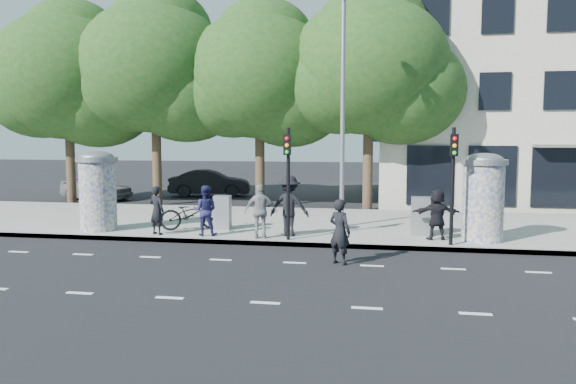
% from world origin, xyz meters
% --- Properties ---
extents(ground, '(120.00, 120.00, 0.00)m').
position_xyz_m(ground, '(0.00, 0.00, 0.00)').
color(ground, black).
rests_on(ground, ground).
extents(sidewalk, '(40.00, 8.00, 0.15)m').
position_xyz_m(sidewalk, '(0.00, 7.50, 0.07)').
color(sidewalk, gray).
rests_on(sidewalk, ground).
extents(curb, '(40.00, 0.10, 0.16)m').
position_xyz_m(curb, '(0.00, 3.55, 0.07)').
color(curb, slate).
rests_on(curb, ground).
extents(lane_dash_near, '(32.00, 0.12, 0.01)m').
position_xyz_m(lane_dash_near, '(0.00, -2.20, 0.00)').
color(lane_dash_near, silver).
rests_on(lane_dash_near, ground).
extents(lane_dash_far, '(32.00, 0.12, 0.01)m').
position_xyz_m(lane_dash_far, '(0.00, 1.40, 0.00)').
color(lane_dash_far, silver).
rests_on(lane_dash_far, ground).
extents(ad_column_left, '(1.36, 1.36, 2.65)m').
position_xyz_m(ad_column_left, '(-7.20, 4.50, 1.54)').
color(ad_column_left, beige).
rests_on(ad_column_left, sidewalk).
extents(ad_column_right, '(1.36, 1.36, 2.65)m').
position_xyz_m(ad_column_right, '(5.20, 4.70, 1.54)').
color(ad_column_right, beige).
rests_on(ad_column_right, sidewalk).
extents(traffic_pole_near, '(0.22, 0.31, 3.40)m').
position_xyz_m(traffic_pole_near, '(-0.60, 3.79, 2.23)').
color(traffic_pole_near, black).
rests_on(traffic_pole_near, sidewalk).
extents(traffic_pole_far, '(0.22, 0.31, 3.40)m').
position_xyz_m(traffic_pole_far, '(4.20, 3.79, 2.23)').
color(traffic_pole_far, black).
rests_on(traffic_pole_far, sidewalk).
extents(street_lamp, '(0.25, 0.93, 8.00)m').
position_xyz_m(street_lamp, '(0.80, 6.63, 4.79)').
color(street_lamp, slate).
rests_on(street_lamp, sidewalk).
extents(tree_far_left, '(7.20, 7.20, 9.26)m').
position_xyz_m(tree_far_left, '(-13.00, 12.50, 6.19)').
color(tree_far_left, '#38281C').
rests_on(tree_far_left, ground).
extents(tree_mid_left, '(7.20, 7.20, 9.57)m').
position_xyz_m(tree_mid_left, '(-8.50, 12.50, 6.50)').
color(tree_mid_left, '#38281C').
rests_on(tree_mid_left, ground).
extents(tree_near_left, '(6.80, 6.80, 8.97)m').
position_xyz_m(tree_near_left, '(-3.50, 12.70, 6.06)').
color(tree_near_left, '#38281C').
rests_on(tree_near_left, ground).
extents(tree_center, '(7.00, 7.00, 9.30)m').
position_xyz_m(tree_center, '(1.50, 12.30, 6.31)').
color(tree_center, '#38281C').
rests_on(tree_center, ground).
extents(building, '(20.30, 15.85, 12.00)m').
position_xyz_m(building, '(12.00, 19.99, 5.99)').
color(building, '#AAA48E').
rests_on(building, ground).
extents(ped_a, '(0.95, 0.73, 1.75)m').
position_xyz_m(ped_a, '(-7.22, 4.49, 1.02)').
color(ped_a, black).
rests_on(ped_a, sidewalk).
extents(ped_b, '(0.67, 0.58, 1.56)m').
position_xyz_m(ped_b, '(-4.92, 4.04, 0.93)').
color(ped_b, black).
rests_on(ped_b, sidewalk).
extents(ped_c, '(0.84, 0.69, 1.60)m').
position_xyz_m(ped_c, '(-3.34, 4.14, 0.95)').
color(ped_c, '#1D1E4A').
rests_on(ped_c, sidewalk).
extents(ped_d, '(1.26, 0.74, 1.92)m').
position_xyz_m(ped_d, '(-0.69, 4.51, 1.11)').
color(ped_d, black).
rests_on(ped_d, sidewalk).
extents(ped_e, '(1.10, 0.79, 1.69)m').
position_xyz_m(ped_e, '(-1.48, 3.94, 1.00)').
color(ped_e, gray).
rests_on(ped_e, sidewalk).
extents(ped_f, '(1.51, 0.73, 1.56)m').
position_xyz_m(ped_f, '(3.86, 4.64, 0.93)').
color(ped_f, black).
rests_on(ped_f, sidewalk).
extents(man_road, '(0.74, 0.66, 1.70)m').
position_xyz_m(man_road, '(1.16, 1.49, 0.85)').
color(man_road, black).
rests_on(man_road, ground).
extents(bicycle, '(1.52, 2.19, 1.09)m').
position_xyz_m(bicycle, '(-4.16, 5.11, 0.70)').
color(bicycle, black).
rests_on(bicycle, sidewalk).
extents(cabinet_left, '(0.56, 0.42, 1.15)m').
position_xyz_m(cabinet_left, '(-3.14, 5.39, 0.72)').
color(cabinet_left, gray).
rests_on(cabinet_left, sidewalk).
extents(cabinet_right, '(0.60, 0.44, 1.23)m').
position_xyz_m(cabinet_right, '(3.41, 5.29, 0.77)').
color(cabinet_right, gray).
rests_on(cabinet_right, sidewalk).
extents(car_left, '(2.42, 4.14, 1.33)m').
position_xyz_m(car_left, '(-12.53, 14.03, 0.66)').
color(car_left, slate).
rests_on(car_left, ground).
extents(car_mid, '(2.42, 4.63, 1.45)m').
position_xyz_m(car_mid, '(-7.29, 16.84, 0.73)').
color(car_mid, black).
rests_on(car_mid, ground).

